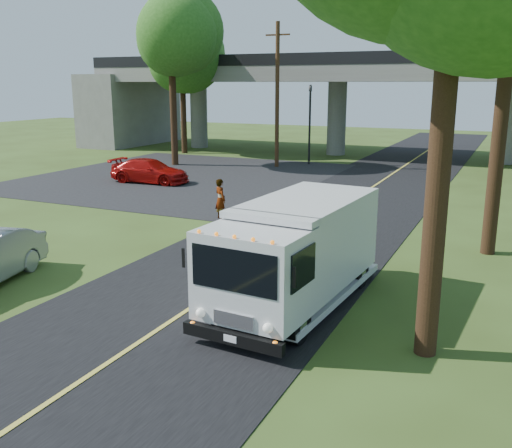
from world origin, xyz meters
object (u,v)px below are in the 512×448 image
Objects in this scene: traffic_signal at (310,116)px; pedestrian at (220,199)px; utility_pole at (277,95)px; red_sedan at (150,171)px; tree_left_far at (183,53)px; tree_left_lot at (172,41)px; step_van at (296,251)px.

traffic_signal is 3.18× the size of pedestrian.
red_sedan is at bearing -114.72° from utility_pole.
utility_pole is at bearing -22.43° from tree_left_far.
traffic_signal is 0.50× the size of tree_left_lot.
traffic_signal is at bearing -9.65° from tree_left_far.
tree_left_lot is 1.06× the size of tree_left_far.
pedestrian is at bearing -75.67° from utility_pole.
pedestrian is (-6.00, 7.24, -0.58)m from step_van.
traffic_signal reaches higher than step_van.
pedestrian reaches higher than red_sedan.
utility_pole is 10.16m from red_sedan.
tree_left_lot is at bearing 17.31° from red_sedan.
tree_left_far is at bearing 20.29° from red_sedan.
step_van is (19.00, -25.56, -6.05)m from tree_left_far.
utility_pole is 7.43m from tree_left_lot.
red_sedan is at bearing -117.27° from traffic_signal.
traffic_signal is at bearing 113.11° from step_van.
utility_pole reaches higher than red_sedan.
utility_pole is 0.86× the size of tree_left_lot.
tree_left_far is 6.05× the size of pedestrian.
tree_left_lot is 26.09m from step_van.
tree_left_lot is at bearing 133.32° from step_van.
traffic_signal is 25.17m from step_van.
tree_left_lot reaches higher than red_sedan.
utility_pole is at bearing 118.11° from step_van.
pedestrian is (9.99, -12.32, -7.09)m from tree_left_lot.
tree_left_far reaches higher than pedestrian.
step_van is 3.84× the size of pedestrian.
red_sedan is 9.68m from pedestrian.
tree_left_lot reaches higher than tree_left_far.
tree_left_far is 15.08m from red_sedan.
traffic_signal is 1.18× the size of red_sedan.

